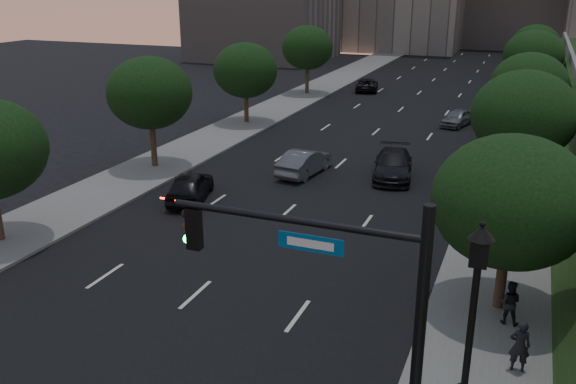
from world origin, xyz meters
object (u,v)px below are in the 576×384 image
at_px(street_lamp, 470,334).
at_px(sedan_near_right, 393,165).
at_px(sedan_near_left, 190,186).
at_px(pedestrian_b, 509,302).
at_px(pedestrian_a, 520,346).
at_px(pedestrian_c, 492,206).
at_px(sedan_mid_left, 305,162).
at_px(traffic_signal_mast, 364,349).
at_px(sedan_far_left, 367,85).
at_px(sedan_far_right, 457,118).

xyz_separation_m(street_lamp, sedan_near_right, (-6.21, 19.78, -1.87)).
bearing_deg(sedan_near_left, street_lamp, 124.09).
bearing_deg(sedan_near_left, pedestrian_b, 139.55).
height_order(sedan_near_right, pedestrian_b, pedestrian_b).
xyz_separation_m(pedestrian_a, pedestrian_c, (-1.61, 11.56, 0.04)).
xyz_separation_m(sedan_mid_left, sedan_near_right, (4.94, 1.30, 0.01)).
distance_m(pedestrian_b, pedestrian_c, 9.02).
relative_size(street_lamp, pedestrian_a, 3.45).
distance_m(traffic_signal_mast, street_lamp, 3.80).
height_order(sedan_mid_left, sedan_far_left, sedan_mid_left).
relative_size(traffic_signal_mast, pedestrian_c, 4.11).
distance_m(traffic_signal_mast, sedan_near_right, 23.49).
distance_m(sedan_mid_left, sedan_near_right, 5.11).
height_order(traffic_signal_mast, pedestrian_a, traffic_signal_mast).
height_order(sedan_far_left, pedestrian_b, pedestrian_b).
xyz_separation_m(sedan_far_right, pedestrian_b, (5.26, -29.37, 0.25)).
xyz_separation_m(sedan_far_right, pedestrian_a, (5.66, -31.98, 0.31)).
relative_size(sedan_mid_left, sedan_near_right, 0.87).
relative_size(traffic_signal_mast, sedan_far_right, 1.81).
bearing_deg(pedestrian_a, sedan_near_right, -74.34).
bearing_deg(pedestrian_c, street_lamp, 97.41).
bearing_deg(sedan_mid_left, sedan_far_left, -74.96).
distance_m(sedan_far_right, pedestrian_a, 32.48).
distance_m(sedan_near_left, sedan_far_left, 35.34).
distance_m(street_lamp, sedan_far_right, 34.96).
height_order(street_lamp, pedestrian_c, street_lamp).
bearing_deg(sedan_far_left, sedan_mid_left, 85.64).
height_order(traffic_signal_mast, sedan_near_right, traffic_signal_mast).
bearing_deg(traffic_signal_mast, pedestrian_c, 84.92).
relative_size(sedan_far_left, pedestrian_c, 2.74).
relative_size(sedan_far_right, pedestrian_c, 2.27).
distance_m(sedan_far_left, sedan_near_right, 29.05).
relative_size(sedan_mid_left, pedestrian_c, 2.67).
xyz_separation_m(sedan_near_right, sedan_far_right, (1.80, 14.85, -0.10)).
relative_size(traffic_signal_mast, street_lamp, 1.25).
height_order(pedestrian_a, pedestrian_b, pedestrian_a).
xyz_separation_m(traffic_signal_mast, sedan_near_right, (-4.31, 22.90, -2.91)).
xyz_separation_m(traffic_signal_mast, pedestrian_b, (2.75, 8.39, -2.76)).
xyz_separation_m(pedestrian_a, pedestrian_b, (-0.40, 2.62, -0.05)).
bearing_deg(pedestrian_b, street_lamp, 84.33).
height_order(street_lamp, sedan_far_left, street_lamp).
height_order(sedan_near_right, pedestrian_c, pedestrian_c).
distance_m(traffic_signal_mast, pedestrian_a, 7.11).
distance_m(sedan_far_left, pedestrian_c, 36.35).
bearing_deg(pedestrian_b, pedestrian_c, -78.79).
xyz_separation_m(sedan_near_left, sedan_far_right, (10.74, 22.51, -0.11)).
distance_m(sedan_mid_left, sedan_far_right, 17.50).
xyz_separation_m(street_lamp, sedan_near_left, (-15.15, 12.11, -1.87)).
bearing_deg(sedan_far_right, pedestrian_a, -64.52).
bearing_deg(pedestrian_c, sedan_near_left, 14.02).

